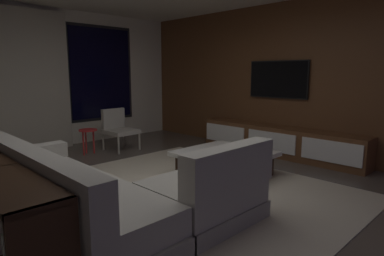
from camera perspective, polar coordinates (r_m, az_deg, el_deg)
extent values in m
plane|color=#564C44|center=(4.07, -5.29, -11.71)|extent=(9.20, 9.20, 0.00)
cube|color=silver|center=(7.03, -24.97, 7.65)|extent=(6.60, 0.12, 2.70)
cube|color=black|center=(7.51, -15.41, 9.02)|extent=(1.52, 0.02, 2.02)
cube|color=black|center=(7.50, -15.35, 9.02)|extent=(1.40, 0.03, 1.90)
cube|color=#BCB5A3|center=(6.69, -28.86, 6.88)|extent=(2.10, 0.12, 2.60)
cube|color=brown|center=(6.20, 17.11, 7.98)|extent=(0.12, 7.80, 2.70)
cube|color=beige|center=(4.22, -0.68, -10.82)|extent=(3.20, 3.80, 0.01)
cube|color=gray|center=(3.53, -19.81, -14.13)|extent=(0.90, 2.50, 0.18)
cube|color=#B2ADA3|center=(3.45, -20.01, -10.93)|extent=(0.86, 2.42, 0.24)
cube|color=#B2ADA3|center=(3.24, -25.99, -6.74)|extent=(0.20, 2.50, 0.40)
cube|color=#B2ADA3|center=(4.43, -26.45, -4.04)|extent=(0.90, 0.20, 0.18)
cube|color=gray|center=(3.45, 1.70, -14.14)|extent=(1.10, 0.90, 0.18)
cube|color=#B2ADA3|center=(3.37, 1.72, -10.87)|extent=(1.07, 0.86, 0.24)
cube|color=#B2ADA3|center=(3.05, 6.55, -6.79)|extent=(1.10, 0.20, 0.40)
cube|color=beige|center=(3.79, -26.94, -5.15)|extent=(0.10, 0.36, 0.36)
cube|color=#B2A893|center=(3.02, -21.89, -8.40)|extent=(0.10, 0.36, 0.36)
cube|color=#321E11|center=(4.80, 5.62, -6.51)|extent=(1.00, 1.00, 0.30)
cube|color=white|center=(4.76, 5.65, -4.42)|extent=(1.16, 1.16, 0.06)
cube|color=#CE5562|center=(4.79, 7.00, -3.82)|extent=(0.23, 0.17, 0.03)
cube|color=#7B6DCE|center=(4.77, 6.91, -3.57)|extent=(0.25, 0.17, 0.02)
cube|color=tan|center=(4.78, 7.13, -3.26)|extent=(0.24, 0.19, 0.03)
cylinder|color=#B2ADA0|center=(6.45, -9.04, -2.15)|extent=(0.04, 0.04, 0.36)
cylinder|color=#B2ADA0|center=(6.17, -12.52, -2.80)|extent=(0.04, 0.04, 0.36)
cylinder|color=#B2ADA0|center=(6.84, -11.65, -1.56)|extent=(0.04, 0.04, 0.36)
cylinder|color=#B2ADA0|center=(6.58, -15.03, -2.13)|extent=(0.04, 0.04, 0.36)
cube|color=#B2ADA3|center=(6.47, -12.12, -0.58)|extent=(0.57, 0.59, 0.08)
cube|color=#B2ADA3|center=(6.63, -13.40, 1.62)|extent=(0.49, 0.10, 0.38)
cylinder|color=red|center=(6.25, -18.18, -2.43)|extent=(0.03, 0.03, 0.46)
cylinder|color=red|center=(6.34, -16.57, -2.18)|extent=(0.03, 0.03, 0.46)
cylinder|color=red|center=(6.38, -17.78, -2.17)|extent=(0.03, 0.03, 0.46)
cylinder|color=red|center=(6.25, -17.47, -0.35)|extent=(0.32, 0.32, 0.02)
cube|color=brown|center=(6.13, 14.55, -2.19)|extent=(0.44, 3.10, 0.52)
cube|color=white|center=(5.47, 22.74, -3.77)|extent=(0.02, 0.93, 0.33)
cube|color=white|center=(5.93, 13.41, -2.28)|extent=(0.02, 0.93, 0.33)
cube|color=white|center=(6.53, 5.62, -0.99)|extent=(0.02, 0.93, 0.33)
cube|color=black|center=(5.74, 21.59, -4.78)|extent=(0.33, 0.68, 0.19)
cube|color=olive|center=(5.65, 24.00, -5.23)|extent=(0.03, 0.04, 0.18)
cube|color=slate|center=(5.69, 23.03, -5.08)|extent=(0.03, 0.04, 0.18)
cube|color=#80C77E|center=(5.73, 22.06, -4.98)|extent=(0.03, 0.04, 0.16)
cube|color=#6AAA40|center=(5.77, 21.11, -4.92)|extent=(0.03, 0.04, 0.14)
cube|color=#5DACA9|center=(5.81, 20.18, -4.63)|extent=(0.03, 0.04, 0.17)
cube|color=silver|center=(5.85, 19.26, -4.47)|extent=(0.03, 0.04, 0.17)
cube|color=black|center=(6.23, 14.61, 8.10)|extent=(0.04, 1.16, 0.67)
cube|color=black|center=(6.23, 14.59, 8.10)|extent=(0.05, 1.12, 0.63)
cube|color=silver|center=(2.60, -26.75, -19.14)|extent=(0.18, 0.04, 0.23)
cube|color=silver|center=(2.76, -27.87, -17.50)|extent=(0.18, 0.04, 0.23)
cube|color=silver|center=(2.92, -29.05, -15.80)|extent=(0.18, 0.04, 0.25)
cube|color=silver|center=(3.09, -30.04, -14.53)|extent=(0.18, 0.04, 0.25)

